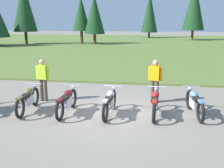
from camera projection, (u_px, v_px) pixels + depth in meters
The scene contains 10 objects.
ground_plane at pixel (109, 113), 9.56m from camera, with size 140.00×140.00×0.00m, color gray.
grass_moorland at pixel (144, 45), 34.99m from camera, with size 80.00×44.00×0.10m, color #5B7033.
forest_treeline at pixel (169, 11), 36.84m from camera, with size 43.19×27.49×8.74m.
motorcycle_olive at pixel (28, 99), 9.67m from camera, with size 0.62×2.10×0.88m.
motorcycle_maroon at pixel (67, 101), 9.44m from camera, with size 0.62×2.10×0.88m.
motorcycle_silver at pixel (110, 102), 9.32m from camera, with size 0.62×2.10×0.88m.
motorcycle_red at pixel (155, 103), 9.24m from camera, with size 0.62×2.10×0.88m.
motorcycle_sky_blue at pixel (195, 103), 9.29m from camera, with size 0.64×2.09×0.88m.
rider_in_hivis_vest at pixel (155, 78), 10.64m from camera, with size 0.53×0.32×1.67m.
rider_with_back_turned at pixel (43, 77), 10.83m from camera, with size 0.55×0.25×1.67m.
Camera 1 is at (1.53, -8.95, 3.14)m, focal length 44.48 mm.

